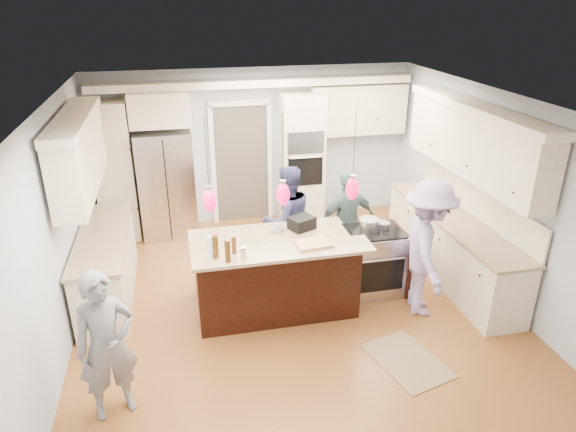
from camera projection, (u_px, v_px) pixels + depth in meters
name	position (u px, v px, depth m)	size (l,w,h in m)	color
ground_plane	(294.00, 305.00, 6.85)	(6.00, 6.00, 0.00)	#9D592B
room_shell	(294.00, 176.00, 6.12)	(5.54, 6.04, 2.72)	#B2BCC6
refrigerator	(167.00, 184.00, 8.54)	(0.90, 0.70, 1.80)	#B7B7BC
oven_column	(301.00, 160.00, 8.92)	(0.72, 0.69, 2.30)	beige
back_upper_cabinets	(212.00, 134.00, 8.50)	(5.30, 0.61, 2.54)	beige
right_counter_run	(459.00, 208.00, 7.19)	(0.64, 3.10, 2.51)	beige
left_cabinets	(97.00, 226.00, 6.65)	(0.64, 2.30, 2.51)	beige
kitchen_island	(274.00, 273.00, 6.67)	(2.10, 1.46, 1.12)	black
island_range	(374.00, 261.00, 7.03)	(0.82, 0.71, 0.92)	#B7B7BC
pendant_lights	(283.00, 194.00, 5.62)	(1.75, 0.15, 1.03)	black
person_bar_end	(107.00, 346.00, 4.83)	(0.57, 0.37, 1.56)	slate
person_far_left	(287.00, 220.00, 7.40)	(0.79, 0.62, 1.63)	navy
person_far_right	(347.00, 221.00, 7.51)	(0.89, 0.37, 1.52)	#496767
person_range_side	(427.00, 249.00, 6.40)	(1.16, 0.67, 1.79)	#9C87B5
floor_rug	(407.00, 361.00, 5.81)	(0.65, 0.94, 0.01)	olive
water_bottle	(210.00, 247.00, 5.65)	(0.06, 0.06, 0.27)	silver
beer_bottle_a	(215.00, 247.00, 5.67)	(0.07, 0.07, 0.27)	#44280C
beer_bottle_b	(228.00, 251.00, 5.58)	(0.07, 0.07, 0.27)	#44280C
beer_bottle_c	(234.00, 245.00, 5.78)	(0.05, 0.05, 0.21)	#44280C
drink_can	(243.00, 252.00, 5.69)	(0.07, 0.07, 0.13)	#B7B7BC
cutting_board	(313.00, 243.00, 6.00)	(0.41, 0.29, 0.03)	tan
pot_large	(369.00, 224.00, 6.83)	(0.26, 0.26, 0.15)	#B7B7BC
pot_small	(383.00, 225.00, 6.89)	(0.17, 0.17, 0.09)	#B7B7BC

